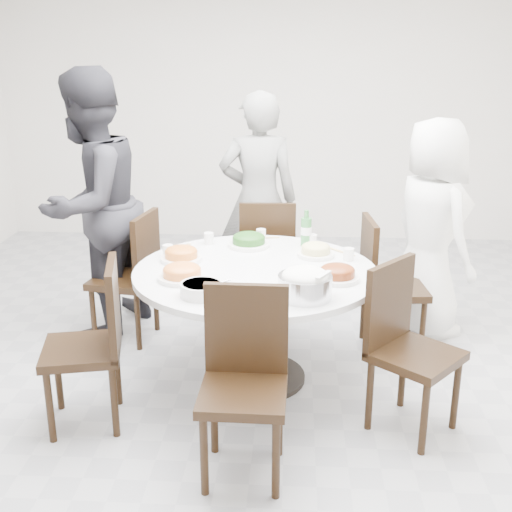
# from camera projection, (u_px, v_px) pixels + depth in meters

# --- Properties ---
(floor) EXTENTS (6.00, 6.00, 0.01)m
(floor) POSITION_uv_depth(u_px,v_px,m) (263.00, 359.00, 4.42)
(floor) COLOR #A2A3A7
(floor) RESTS_ON ground
(wall_back) EXTENTS (6.00, 0.01, 2.80)m
(wall_back) POSITION_uv_depth(u_px,v_px,m) (278.00, 110.00, 6.83)
(wall_back) COLOR silver
(wall_back) RESTS_ON ground
(wall_front) EXTENTS (6.00, 0.01, 2.80)m
(wall_front) POSITION_uv_depth(u_px,v_px,m) (178.00, 435.00, 1.14)
(wall_front) COLOR silver
(wall_front) RESTS_ON ground
(dining_table) EXTENTS (1.50, 1.50, 0.75)m
(dining_table) POSITION_uv_depth(u_px,v_px,m) (256.00, 325.00, 4.05)
(dining_table) COLOR white
(dining_table) RESTS_ON floor
(chair_ne) EXTENTS (0.46, 0.46, 0.95)m
(chair_ne) POSITION_uv_depth(u_px,v_px,m) (394.00, 286.00, 4.43)
(chair_ne) COLOR black
(chair_ne) RESTS_ON floor
(chair_n) EXTENTS (0.44, 0.44, 0.95)m
(chair_n) POSITION_uv_depth(u_px,v_px,m) (267.00, 256.00, 5.05)
(chair_n) COLOR black
(chair_n) RESTS_ON floor
(chair_nw) EXTENTS (0.48, 0.48, 0.95)m
(chair_nw) POSITION_uv_depth(u_px,v_px,m) (123.00, 277.00, 4.61)
(chair_nw) COLOR black
(chair_nw) RESTS_ON floor
(chair_sw) EXTENTS (0.50, 0.50, 0.95)m
(chair_sw) POSITION_uv_depth(u_px,v_px,m) (81.00, 347.00, 3.54)
(chair_sw) COLOR black
(chair_sw) RESTS_ON floor
(chair_s) EXTENTS (0.43, 0.43, 0.95)m
(chair_s) POSITION_uv_depth(u_px,v_px,m) (243.00, 390.00, 3.10)
(chair_s) COLOR black
(chair_s) RESTS_ON floor
(chair_se) EXTENTS (0.59, 0.59, 0.95)m
(chair_se) POSITION_uv_depth(u_px,v_px,m) (416.00, 352.00, 3.48)
(chair_se) COLOR black
(chair_se) RESTS_ON floor
(diner_right) EXTENTS (0.79, 0.92, 1.59)m
(diner_right) POSITION_uv_depth(u_px,v_px,m) (431.00, 229.00, 4.62)
(diner_right) COLOR white
(diner_right) RESTS_ON floor
(diner_middle) EXTENTS (0.66, 0.46, 1.73)m
(diner_middle) POSITION_uv_depth(u_px,v_px,m) (258.00, 200.00, 5.18)
(diner_middle) COLOR black
(diner_middle) RESTS_ON floor
(diner_left) EXTENTS (1.00, 1.13, 1.93)m
(diner_left) POSITION_uv_depth(u_px,v_px,m) (91.00, 206.00, 4.59)
(diner_left) COLOR black
(diner_left) RESTS_ON floor
(dish_greens) EXTENTS (0.29, 0.29, 0.07)m
(dish_greens) POSITION_uv_depth(u_px,v_px,m) (249.00, 241.00, 4.37)
(dish_greens) COLOR white
(dish_greens) RESTS_ON dining_table
(dish_pale) EXTENTS (0.24, 0.24, 0.06)m
(dish_pale) POSITION_uv_depth(u_px,v_px,m) (316.00, 252.00, 4.16)
(dish_pale) COLOR white
(dish_pale) RESTS_ON dining_table
(dish_orange) EXTENTS (0.27, 0.27, 0.07)m
(dish_orange) POSITION_uv_depth(u_px,v_px,m) (181.00, 255.00, 4.08)
(dish_orange) COLOR white
(dish_orange) RESTS_ON dining_table
(dish_redbrown) EXTENTS (0.26, 0.26, 0.07)m
(dish_redbrown) POSITION_uv_depth(u_px,v_px,m) (337.00, 275.00, 3.74)
(dish_redbrown) COLOR white
(dish_redbrown) RESTS_ON dining_table
(dish_tofu) EXTENTS (0.29, 0.29, 0.07)m
(dish_tofu) POSITION_uv_depth(u_px,v_px,m) (182.00, 274.00, 3.75)
(dish_tofu) COLOR white
(dish_tofu) RESTS_ON dining_table
(rice_bowl) EXTENTS (0.30, 0.30, 0.13)m
(rice_bowl) POSITION_uv_depth(u_px,v_px,m) (305.00, 286.00, 3.48)
(rice_bowl) COLOR silver
(rice_bowl) RESTS_ON dining_table
(soup_bowl) EXTENTS (0.23, 0.23, 0.07)m
(soup_bowl) POSITION_uv_depth(u_px,v_px,m) (201.00, 289.00, 3.51)
(soup_bowl) COLOR white
(soup_bowl) RESTS_ON dining_table
(beverage_bottle) EXTENTS (0.07, 0.07, 0.25)m
(beverage_bottle) POSITION_uv_depth(u_px,v_px,m) (306.00, 228.00, 4.35)
(beverage_bottle) COLOR #307838
(beverage_bottle) RESTS_ON dining_table
(tea_cups) EXTENTS (0.07, 0.07, 0.08)m
(tea_cups) POSITION_uv_depth(u_px,v_px,m) (259.00, 236.00, 4.48)
(tea_cups) COLOR white
(tea_cups) RESTS_ON dining_table
(chopsticks) EXTENTS (0.24, 0.04, 0.01)m
(chopsticks) POSITION_uv_depth(u_px,v_px,m) (257.00, 238.00, 4.56)
(chopsticks) COLOR tan
(chopsticks) RESTS_ON dining_table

